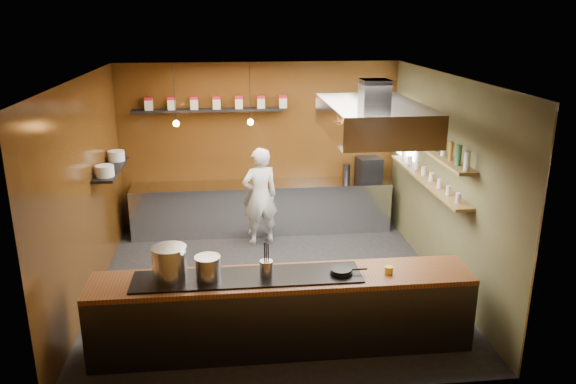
{
  "coord_description": "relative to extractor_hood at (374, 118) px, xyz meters",
  "views": [
    {
      "loc": [
        -0.57,
        -7.41,
        3.78
      ],
      "look_at": [
        0.28,
        0.4,
        1.29
      ],
      "focal_mm": 35.0,
      "sensor_mm": 36.0,
      "label": 1
    }
  ],
  "objects": [
    {
      "name": "plate_stacks",
      "position": [
        -3.64,
        1.4,
        -0.86
      ],
      "size": [
        0.26,
        1.16,
        0.16
      ],
      "color": "white",
      "rests_on": "plate_shelf"
    },
    {
      "name": "frying_pan",
      "position": [
        -0.63,
        -1.26,
        -1.53
      ],
      "size": [
        0.43,
        0.26,
        0.07
      ],
      "color": "black",
      "rests_on": "pass_counter"
    },
    {
      "name": "prep_counter",
      "position": [
        -1.3,
        2.57,
        -2.06
      ],
      "size": [
        4.6,
        0.65,
        0.9
      ],
      "primitive_type": "cube",
      "color": "silver",
      "rests_on": "floor"
    },
    {
      "name": "pendant_right",
      "position": [
        -1.5,
        2.1,
        -0.35
      ],
      "size": [
        0.1,
        0.1,
        0.95
      ],
      "color": "black",
      "rests_on": "ceiling"
    },
    {
      "name": "plate_shelf",
      "position": [
        -3.64,
        1.4,
        -0.96
      ],
      "size": [
        0.3,
        1.4,
        0.04
      ],
      "primitive_type": "cube",
      "color": "black",
      "rests_on": "left_wall"
    },
    {
      "name": "back_wall",
      "position": [
        -1.3,
        2.9,
        -1.01
      ],
      "size": [
        5.0,
        0.0,
        5.0
      ],
      "primitive_type": "plane",
      "rotation": [
        1.57,
        0.0,
        0.0
      ],
      "color": "#3E210B",
      "rests_on": "ground"
    },
    {
      "name": "ceiling",
      "position": [
        -1.3,
        0.4,
        0.49
      ],
      "size": [
        5.0,
        5.0,
        0.0
      ],
      "primitive_type": "plane",
      "rotation": [
        3.14,
        0.0,
        0.0
      ],
      "color": "silver",
      "rests_on": "back_wall"
    },
    {
      "name": "utensil_crock",
      "position": [
        -1.49,
        -1.24,
        -1.47
      ],
      "size": [
        0.19,
        0.19,
        0.2
      ],
      "primitive_type": "cylinder",
      "rotation": [
        0.0,
        0.0,
        0.32
      ],
      "color": "#B6B8BD",
      "rests_on": "pass_counter"
    },
    {
      "name": "window_pane",
      "position": [
        1.15,
        2.1,
        -0.61
      ],
      "size": [
        0.0,
        1.0,
        1.0
      ],
      "primitive_type": "plane",
      "rotation": [
        1.57,
        0.0,
        -1.57
      ],
      "color": "white",
      "rests_on": "right_wall"
    },
    {
      "name": "extractor_hood",
      "position": [
        0.0,
        0.0,
        0.0
      ],
      "size": [
        1.2,
        2.0,
        0.72
      ],
      "color": "#38383D",
      "rests_on": "ceiling"
    },
    {
      "name": "espresso_machine",
      "position": [
        0.66,
        2.64,
        -1.4
      ],
      "size": [
        0.45,
        0.43,
        0.41
      ],
      "primitive_type": "cube",
      "rotation": [
        0.0,
        0.0,
        0.12
      ],
      "color": "black",
      "rests_on": "prep_counter"
    },
    {
      "name": "tin_shelf",
      "position": [
        -2.2,
        2.76,
        -0.31
      ],
      "size": [
        2.6,
        0.26,
        0.04
      ],
      "primitive_type": "cube",
      "color": "black",
      "rests_on": "back_wall"
    },
    {
      "name": "bottles",
      "position": [
        1.04,
        0.7,
        -0.45
      ],
      "size": [
        0.06,
        2.66,
        0.24
      ],
      "color": "silver",
      "rests_on": "bottle_shelf_upper"
    },
    {
      "name": "butter_jar",
      "position": [
        -0.07,
        -1.27,
        -1.54
      ],
      "size": [
        0.1,
        0.1,
        0.09
      ],
      "primitive_type": "cylinder",
      "rotation": [
        0.0,
        0.0,
        -0.05
      ],
      "color": "gold",
      "rests_on": "pass_counter"
    },
    {
      "name": "storage_tins",
      "position": [
        -2.05,
        2.76,
        -0.17
      ],
      "size": [
        2.43,
        0.13,
        0.22
      ],
      "color": "beige",
      "rests_on": "tin_shelf"
    },
    {
      "name": "left_wall",
      "position": [
        -3.8,
        0.4,
        -1.01
      ],
      "size": [
        0.0,
        5.0,
        5.0
      ],
      "primitive_type": "plane",
      "rotation": [
        1.57,
        0.0,
        1.57
      ],
      "color": "#3E210B",
      "rests_on": "ground"
    },
    {
      "name": "stockpot_small",
      "position": [
        -2.14,
        -1.23,
        -1.43
      ],
      "size": [
        0.38,
        0.38,
        0.27
      ],
      "primitive_type": "cylinder",
      "rotation": [
        0.0,
        0.0,
        -0.41
      ],
      "color": "#B1B3B8",
      "rests_on": "pass_counter"
    },
    {
      "name": "bottle_shelf_lower",
      "position": [
        1.04,
        0.7,
        -1.06
      ],
      "size": [
        0.26,
        2.8,
        0.04
      ],
      "primitive_type": "cube",
      "color": "olive",
      "rests_on": "right_wall"
    },
    {
      "name": "pendant_left",
      "position": [
        -2.7,
        2.1,
        -0.35
      ],
      "size": [
        0.1,
        0.1,
        0.95
      ],
      "color": "black",
      "rests_on": "ceiling"
    },
    {
      "name": "chef",
      "position": [
        -1.37,
        2.01,
        -1.66
      ],
      "size": [
        0.7,
        0.56,
        1.69
      ],
      "primitive_type": "imported",
      "rotation": [
        0.0,
        0.0,
        3.42
      ],
      "color": "silver",
      "rests_on": "floor"
    },
    {
      "name": "bottle_shelf_upper",
      "position": [
        1.04,
        0.7,
        -0.59
      ],
      "size": [
        0.26,
        2.8,
        0.04
      ],
      "primitive_type": "cube",
      "color": "olive",
      "rests_on": "right_wall"
    },
    {
      "name": "right_wall",
      "position": [
        1.2,
        0.4,
        -1.01
      ],
      "size": [
        0.0,
        5.0,
        5.0
      ],
      "primitive_type": "plane",
      "rotation": [
        1.57,
        0.0,
        -1.57
      ],
      "color": "#4E4C2C",
      "rests_on": "ground"
    },
    {
      "name": "wine_glasses",
      "position": [
        1.04,
        0.7,
        -0.97
      ],
      "size": [
        0.07,
        2.37,
        0.13
      ],
      "color": "silver",
      "rests_on": "bottle_shelf_lower"
    },
    {
      "name": "stockpot_large",
      "position": [
        -2.57,
        -1.16,
        -1.37
      ],
      "size": [
        0.4,
        0.4,
        0.38
      ],
      "primitive_type": "cylinder",
      "rotation": [
        0.0,
        0.0,
        0.02
      ],
      "color": "silver",
      "rests_on": "pass_counter"
    },
    {
      "name": "floor",
      "position": [
        -1.3,
        0.4,
        -2.51
      ],
      "size": [
        5.0,
        5.0,
        0.0
      ],
      "primitive_type": "plane",
      "color": "black",
      "rests_on": "ground"
    },
    {
      "name": "pass_counter",
      "position": [
        -1.3,
        -1.2,
        -2.04
      ],
      "size": [
        4.4,
        0.72,
        0.94
      ],
      "color": "#38383D",
      "rests_on": "floor"
    }
  ]
}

